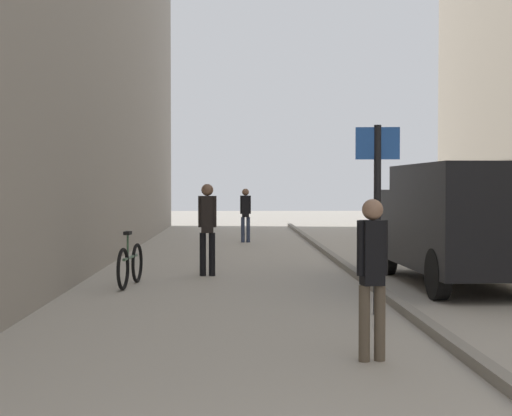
% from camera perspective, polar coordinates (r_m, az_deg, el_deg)
% --- Properties ---
extents(ground_plane, '(80.00, 80.00, 0.00)m').
position_cam_1_polar(ground_plane, '(14.46, 1.58, -5.39)').
color(ground_plane, '#A8A093').
extents(kerb_strip, '(0.16, 40.00, 0.12)m').
position_cam_1_polar(kerb_strip, '(14.62, 7.79, -5.09)').
color(kerb_strip, gray).
rests_on(kerb_strip, ground_plane).
extents(pedestrian_main_foreground, '(0.32, 0.22, 1.64)m').
position_cam_1_polar(pedestrian_main_foreground, '(7.94, 8.50, -4.34)').
color(pedestrian_main_foreground, brown).
rests_on(pedestrian_main_foreground, ground_plane).
extents(pedestrian_mid_block, '(0.33, 0.22, 1.68)m').
position_cam_1_polar(pedestrian_mid_block, '(24.26, -0.77, -0.24)').
color(pedestrian_mid_block, '#2D3851').
rests_on(pedestrian_mid_block, ground_plane).
extents(pedestrian_far_crossing, '(0.36, 0.23, 1.80)m').
position_cam_1_polar(pedestrian_far_crossing, '(15.26, -3.58, -1.09)').
color(pedestrian_far_crossing, black).
rests_on(pedestrian_far_crossing, ground_plane).
extents(delivery_van, '(2.15, 5.10, 2.14)m').
position_cam_1_polar(delivery_van, '(14.23, 14.80, -0.86)').
color(delivery_van, black).
rests_on(delivery_van, ground_plane).
extents(street_sign_post, '(0.60, 0.10, 2.60)m').
position_cam_1_polar(street_sign_post, '(10.78, 8.87, 0.42)').
color(street_sign_post, black).
rests_on(street_sign_post, ground_plane).
extents(bicycle_leaning, '(0.24, 1.77, 0.98)m').
position_cam_1_polar(bicycle_leaning, '(13.90, -9.18, -4.12)').
color(bicycle_leaning, black).
rests_on(bicycle_leaning, ground_plane).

